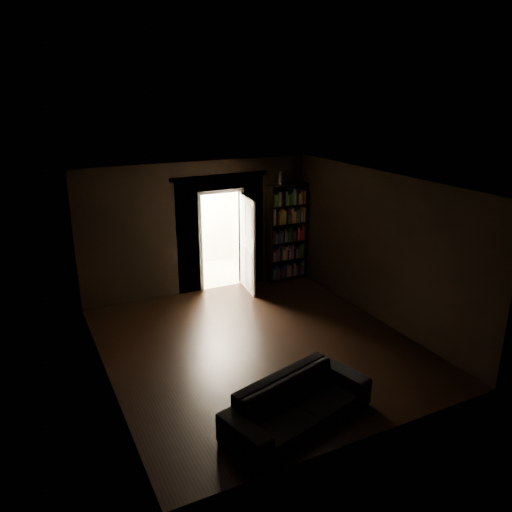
# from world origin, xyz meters

# --- Properties ---
(ground) EXTENTS (5.50, 5.50, 0.00)m
(ground) POSITION_xyz_m (0.00, 0.00, 0.00)
(ground) COLOR black
(ground) RESTS_ON ground
(room_walls) EXTENTS (5.02, 5.61, 2.84)m
(room_walls) POSITION_xyz_m (-0.01, 1.07, 1.68)
(room_walls) COLOR black
(room_walls) RESTS_ON ground
(kitchen_alcove) EXTENTS (2.20, 1.80, 2.60)m
(kitchen_alcove) POSITION_xyz_m (0.50, 3.87, 1.21)
(kitchen_alcove) COLOR #BBB4A3
(kitchen_alcove) RESTS_ON ground
(sofa) EXTENTS (2.25, 1.41, 0.80)m
(sofa) POSITION_xyz_m (-0.48, -2.10, 0.40)
(sofa) COLOR black
(sofa) RESTS_ON ground
(bookshelf) EXTENTS (0.95, 0.65, 2.20)m
(bookshelf) POSITION_xyz_m (2.00, 2.55, 1.10)
(bookshelf) COLOR black
(bookshelf) RESTS_ON ground
(refrigerator) EXTENTS (0.95, 0.92, 1.65)m
(refrigerator) POSITION_xyz_m (-0.10, 4.03, 0.82)
(refrigerator) COLOR white
(refrigerator) RESTS_ON ground
(door) EXTENTS (0.15, 0.85, 2.05)m
(door) POSITION_xyz_m (0.92, 2.31, 1.02)
(door) COLOR white
(door) RESTS_ON ground
(figurine) EXTENTS (0.11, 0.11, 0.28)m
(figurine) POSITION_xyz_m (1.86, 2.63, 2.34)
(figurine) COLOR silver
(figurine) RESTS_ON bookshelf
(bottles) EXTENTS (0.59, 0.28, 0.25)m
(bottles) POSITION_xyz_m (-0.07, 3.94, 1.77)
(bottles) COLOR black
(bottles) RESTS_ON refrigerator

